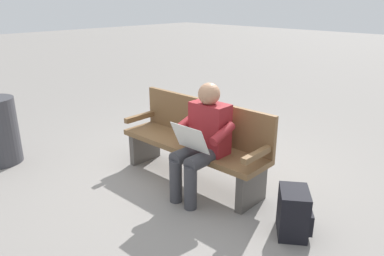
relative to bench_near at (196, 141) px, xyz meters
The scene contains 4 objects.
ground_plane 0.46m from the bench_near, 91.38° to the left, with size 40.00×40.00×0.00m, color gray.
bench_near is the anchor object (origin of this frame).
person_seated 0.41m from the bench_near, 143.15° to the left, with size 0.58×0.58×1.18m.
backpack 1.37m from the bench_near, behind, with size 0.40×0.41×0.42m.
Camera 1 is at (-2.61, 2.70, 1.96)m, focal length 34.47 mm.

